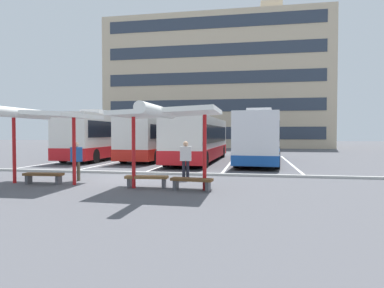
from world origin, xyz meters
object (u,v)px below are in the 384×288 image
Objects in this scene: coach_bus_0 at (105,137)px; coach_bus_2 at (199,140)px; waiting_shelter_0 at (39,116)px; bench_0 at (44,176)px; waiting_passenger_1 at (76,158)px; bench_2 at (192,181)px; coach_bus_3 at (261,138)px; waiting_passenger_0 at (186,158)px; waiting_shelter_1 at (166,114)px; bench_1 at (147,179)px; coach_bus_1 at (157,139)px.

coach_bus_0 reaches higher than coach_bus_2.
waiting_shelter_0 reaches higher than bench_0.
waiting_passenger_1 is at bearing 52.76° from bench_0.
waiting_shelter_0 is 6.66m from bench_2.
waiting_shelter_0 is (-8.87, -11.97, 1.04)m from coach_bus_3.
coach_bus_0 is 1.00× the size of coach_bus_3.
bench_2 is at bearing -4.21° from bench_0.
bench_0 is (-4.48, -11.97, -1.27)m from coach_bus_2.
bench_0 is (0.00, 0.26, -2.43)m from waiting_shelter_0.
waiting_passenger_0 is at bearing -84.33° from coach_bus_2.
waiting_shelter_1 is at bearing -86.24° from coach_bus_2.
waiting_shelter_1 is 5.08m from waiting_passenger_1.
bench_1 is at bearing -110.71° from coach_bus_3.
waiting_passenger_1 is at bearing -90.40° from coach_bus_1.
coach_bus_1 is at bearing 159.45° from coach_bus_2.
bench_2 is at bearing -16.21° from waiting_passenger_1.
bench_0 and bench_1 have the same top height.
coach_bus_1 is 12.22m from waiting_passenger_1.
bench_1 is 0.97× the size of waiting_passenger_0.
waiting_passenger_0 reaches higher than bench_1.
coach_bus_2 is at bearing 71.49° from waiting_passenger_1.
waiting_passenger_0 is (4.52, -11.11, -0.65)m from coach_bus_1.
coach_bus_1 is at bearing 112.15° from waiting_passenger_0.
coach_bus_1 is at bearing 104.54° from bench_1.
bench_2 is at bearing -54.83° from coach_bus_0.
bench_1 is (7.85, -13.34, -1.45)m from coach_bus_0.
waiting_shelter_1 reaches higher than bench_0.
coach_bus_1 is 6.34× the size of waiting_passenger_0.
bench_1 and bench_2 have the same top height.
coach_bus_2 reaches higher than bench_1.
coach_bus_3 is 7.07× the size of bench_0.
waiting_shelter_1 is 2.61m from bench_1.
waiting_shelter_0 is 2.40m from waiting_passenger_1.
bench_2 is at bearing -11.07° from bench_1.
waiting_shelter_0 is at bearing 176.63° from waiting_shelter_1.
bench_0 is 4.40m from bench_1.
waiting_shelter_0 is 3.12× the size of bench_0.
waiting_shelter_1 reaches higher than bench_2.
bench_1 is 3.81m from waiting_passenger_1.
waiting_passenger_1 is at bearing 163.79° from bench_2.
coach_bus_3 is at bearing -11.32° from coach_bus_1.
waiting_shelter_1 is at bearing -72.49° from coach_bus_1.
coach_bus_1 is at bearing 86.10° from waiting_shelter_0.
coach_bus_3 is at bearing 69.29° from bench_1.
waiting_shelter_1 is (5.30, -0.31, -0.02)m from waiting_shelter_0.
coach_bus_3 reaches higher than coach_bus_1.
waiting_shelter_1 is at bearing -6.13° from bench_0.
bench_2 is (6.20, -0.20, -2.43)m from waiting_shelter_0.
coach_bus_0 is 0.93× the size of coach_bus_2.
bench_2 is (0.90, 0.11, -2.41)m from waiting_shelter_1.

